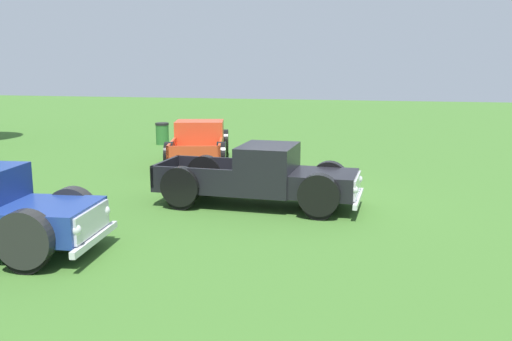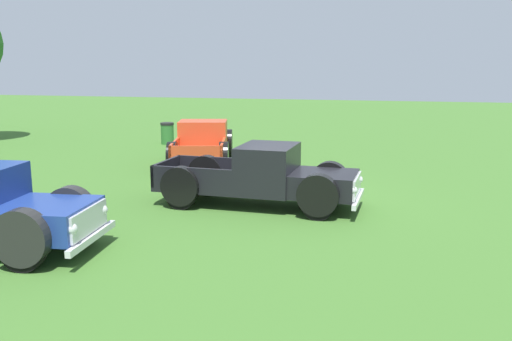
{
  "view_description": "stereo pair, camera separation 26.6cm",
  "coord_description": "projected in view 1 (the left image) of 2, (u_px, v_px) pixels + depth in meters",
  "views": [
    {
      "loc": [
        -14.18,
        -2.4,
        3.54
      ],
      "look_at": [
        -0.93,
        0.55,
        0.9
      ],
      "focal_mm": 38.92,
      "sensor_mm": 36.0,
      "label": 1
    },
    {
      "loc": [
        -14.12,
        -2.66,
        3.54
      ],
      "look_at": [
        -0.93,
        0.55,
        0.9
      ],
      "focal_mm": 38.92,
      "sensor_mm": 36.0,
      "label": 2
    }
  ],
  "objects": [
    {
      "name": "trash_can",
      "position": [
        162.0,
        134.0,
        24.39
      ],
      "size": [
        0.59,
        0.59,
        0.95
      ],
      "color": "#2D6B2D",
      "rests_on": "ground_plane"
    },
    {
      "name": "pickup_truck_behind_right",
      "position": [
        200.0,
        143.0,
        19.81
      ],
      "size": [
        5.27,
        2.96,
        1.52
      ],
      "color": "#D14723",
      "rests_on": "ground_plane"
    },
    {
      "name": "ground_plane",
      "position": [
        284.0,
        198.0,
        14.77
      ],
      "size": [
        80.0,
        80.0,
        0.0
      ],
      "primitive_type": "plane",
      "color": "#3D6B28"
    },
    {
      "name": "pickup_truck_foreground",
      "position": [
        270.0,
        178.0,
        13.76
      ],
      "size": [
        2.18,
        5.15,
        1.55
      ],
      "color": "black",
      "rests_on": "ground_plane"
    }
  ]
}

